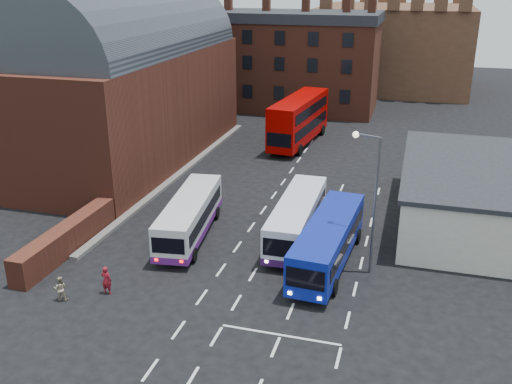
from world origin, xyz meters
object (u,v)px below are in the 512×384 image
(bus_blue, at_px, (328,240))
(pedestrian_red, at_px, (106,280))
(bus_white_outbound, at_px, (190,214))
(bus_white_inbound, at_px, (297,216))
(pedestrian_beige, at_px, (60,288))
(bus_red_double, at_px, (299,120))
(street_lamp, at_px, (371,192))

(bus_blue, bearing_deg, pedestrian_red, 34.85)
(bus_white_outbound, height_order, bus_white_inbound, bus_white_inbound)
(bus_white_inbound, bearing_deg, bus_blue, 129.41)
(bus_white_outbound, height_order, pedestrian_beige, bus_white_outbound)
(bus_red_double, xyz_separation_m, street_lamp, (9.53, -25.53, 2.52))
(bus_red_double, relative_size, street_lamp, 1.46)
(street_lamp, height_order, pedestrian_red, street_lamp)
(bus_white_inbound, xyz_separation_m, bus_red_double, (-4.64, 22.30, 0.94))
(bus_white_inbound, distance_m, pedestrian_beige, 15.37)
(bus_white_inbound, bearing_deg, bus_red_double, -78.97)
(bus_white_inbound, distance_m, bus_blue, 3.99)
(bus_white_inbound, xyz_separation_m, street_lamp, (4.89, -3.23, 3.46))
(street_lamp, bearing_deg, bus_blue, 175.42)
(street_lamp, distance_m, pedestrian_red, 15.57)
(bus_blue, distance_m, bus_red_double, 26.37)
(bus_blue, relative_size, bus_red_double, 0.86)
(bus_white_inbound, xyz_separation_m, bus_blue, (2.57, -3.05, 0.05))
(bus_blue, bearing_deg, bus_red_double, -70.15)
(bus_white_inbound, bearing_deg, bus_white_outbound, 12.30)
(street_lamp, relative_size, pedestrian_beige, 5.96)
(bus_blue, distance_m, pedestrian_red, 13.05)
(street_lamp, height_order, pedestrian_beige, street_lamp)
(bus_blue, relative_size, street_lamp, 1.25)
(bus_white_outbound, relative_size, pedestrian_beige, 7.18)
(bus_white_outbound, distance_m, pedestrian_beige, 10.16)
(pedestrian_red, xyz_separation_m, pedestrian_beige, (-2.05, -1.30, -0.13))
(street_lamp, distance_m, pedestrian_beige, 17.94)
(bus_white_inbound, relative_size, pedestrian_red, 6.07)
(bus_red_double, height_order, pedestrian_beige, bus_red_double)
(bus_white_outbound, distance_m, bus_blue, 9.64)
(pedestrian_red, bearing_deg, pedestrian_beige, 32.24)
(bus_white_outbound, height_order, street_lamp, street_lamp)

